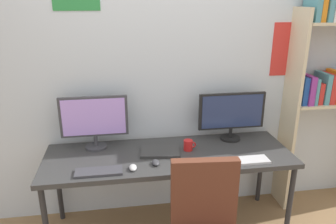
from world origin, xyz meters
The scene contains 11 objects.
wall_back centered at (0.00, 1.02, 1.30)m, with size 4.43×0.11×2.60m.
desk centered at (0.00, 0.60, 0.69)m, with size 2.03×0.68×0.74m.
bookshelf centered at (1.55, 0.83, 1.34)m, with size 0.83×0.28×2.07m.
monitor_left centered at (-0.60, 0.81, 1.00)m, with size 0.56×0.18×0.46m.
monitor_right centered at (0.60, 0.81, 0.99)m, with size 0.60×0.18×0.44m.
keyboard_left centered at (-0.56, 0.37, 0.75)m, with size 0.35×0.13×0.02m, color #38383D.
keyboard_right centered at (0.56, 0.37, 0.75)m, with size 0.40×0.13×0.02m, color silver.
mouse_left_side centered at (-0.13, 0.44, 0.76)m, with size 0.06×0.10×0.03m, color #38383D.
mouse_right_side centered at (-0.31, 0.38, 0.76)m, with size 0.06×0.10×0.03m, color silver.
laptop_closed centered at (-0.07, 0.63, 0.75)m, with size 0.32×0.22×0.02m, color #2D2D2D.
coffee_mug centered at (0.17, 0.65, 0.79)m, with size 0.11×0.08×0.09m.
Camera 1 is at (-0.38, -1.80, 1.96)m, focal length 34.86 mm.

